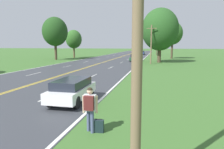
% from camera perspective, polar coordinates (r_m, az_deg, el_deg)
% --- Properties ---
extents(hitchhiker_person, '(0.62, 0.44, 1.82)m').
position_cam_1_polar(hitchhiker_person, '(7.95, -6.36, -8.72)').
color(hitchhiker_person, '#475175').
rests_on(hitchhiker_person, ground).
extents(suitcase, '(0.43, 0.22, 0.56)m').
position_cam_1_polar(suitcase, '(8.23, -3.89, -14.47)').
color(suitcase, '#19282D').
rests_on(suitcase, ground).
extents(fire_hydrant, '(0.44, 0.28, 0.76)m').
position_cam_1_polar(fire_hydrant, '(19.09, 6.78, -0.90)').
color(fire_hydrant, red).
rests_on(fire_hydrant, ground).
extents(utility_pole_midground, '(1.80, 0.24, 7.05)m').
position_cam_1_polar(utility_pole_midground, '(37.35, 11.13, 8.57)').
color(utility_pole_midground, brown).
rests_on(utility_pole_midground, ground).
extents(utility_pole_far, '(1.80, 0.24, 7.50)m').
position_cam_1_polar(utility_pole_far, '(70.41, 12.67, 8.55)').
color(utility_pole_far, brown).
rests_on(utility_pole_far, ground).
extents(tree_left_verge, '(5.86, 5.86, 9.97)m').
position_cam_1_polar(tree_left_verge, '(49.57, -15.98, 11.67)').
color(tree_left_verge, '#473828').
rests_on(tree_left_verge, ground).
extents(tree_mid_treeline, '(4.33, 4.33, 7.55)m').
position_cam_1_polar(tree_mid_treeline, '(55.99, -10.88, 9.86)').
color(tree_mid_treeline, brown).
rests_on(tree_mid_treeline, ground).
extents(tree_right_cluster, '(7.18, 7.18, 10.65)m').
position_cam_1_polar(tree_right_cluster, '(41.31, 13.56, 12.38)').
color(tree_right_cluster, '#473828').
rests_on(tree_right_cluster, ground).
extents(tree_far_back, '(4.97, 4.97, 9.28)m').
position_cam_1_polar(tree_far_back, '(53.70, 16.93, 11.17)').
color(tree_far_back, '#473828').
rests_on(tree_far_back, ground).
extents(car_white_hatchback_nearest, '(1.83, 4.01, 1.41)m').
position_cam_1_polar(car_white_hatchback_nearest, '(12.43, -11.34, -4.20)').
color(car_white_hatchback_nearest, black).
rests_on(car_white_hatchback_nearest, ground).
extents(car_dark_green_sedan_approaching, '(1.91, 4.26, 1.59)m').
position_cam_1_polar(car_dark_green_sedan_approaching, '(43.75, 6.54, 4.85)').
color(car_dark_green_sedan_approaching, black).
rests_on(car_dark_green_sedan_approaching, ground).
extents(car_dark_blue_hatchback_mid_near, '(1.80, 4.26, 1.49)m').
position_cam_1_polar(car_dark_blue_hatchback_mid_near, '(74.30, 8.58, 6.25)').
color(car_dark_blue_hatchback_mid_near, black).
rests_on(car_dark_blue_hatchback_mid_near, ground).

